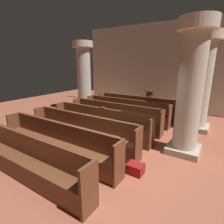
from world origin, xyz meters
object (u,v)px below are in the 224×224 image
at_px(pew_row_6, 23,156).
at_px(pew_row_3, 100,121).
at_px(hymn_book, 103,108).
at_px(pew_row_1, 125,110).
at_px(pillar_aisle_rear, 190,88).
at_px(pillar_aisle_side, 201,81).
at_px(pew_row_0, 135,105).
at_px(kneeler_box_red, 135,169).
at_px(pew_row_5, 57,140).
at_px(lectern, 149,103).
at_px(pew_row_4, 81,129).
at_px(pew_row_2, 114,115).
at_px(pillar_far_side, 84,76).

bearing_deg(pew_row_6, pew_row_3, 90.00).
relative_size(pew_row_6, hymn_book, 20.32).
relative_size(pew_row_1, pillar_aisle_rear, 1.10).
distance_m(pew_row_6, pillar_aisle_side, 6.14).
relative_size(pew_row_0, kneeler_box_red, 10.59).
xyz_separation_m(pew_row_5, pillar_aisle_side, (2.79, 4.35, 1.34)).
relative_size(pew_row_1, hymn_book, 20.32).
relative_size(pew_row_0, pillar_aisle_rear, 1.10).
relative_size(pew_row_0, pew_row_3, 1.00).
bearing_deg(pew_row_5, pew_row_0, 90.00).
distance_m(pillar_aisle_rear, kneeler_box_red, 2.51).
height_order(pew_row_1, hymn_book, hymn_book).
bearing_deg(lectern, kneeler_box_red, -71.68).
height_order(pew_row_0, pew_row_5, same).
height_order(pew_row_0, pew_row_4, same).
relative_size(pew_row_2, pillar_aisle_side, 1.10).
bearing_deg(pew_row_1, pew_row_3, -90.00).
bearing_deg(hymn_book, pew_row_6, -90.27).
bearing_deg(pew_row_5, pew_row_2, 90.00).
height_order(pew_row_6, pillar_aisle_side, pillar_aisle_side).
xyz_separation_m(pillar_far_side, kneeler_box_red, (4.81, -3.80, -1.72)).
relative_size(pew_row_5, pew_row_6, 1.00).
xyz_separation_m(pew_row_4, pillar_aisle_side, (2.79, 3.40, 1.34)).
height_order(pew_row_0, pew_row_6, same).
distance_m(hymn_book, kneeler_box_red, 2.75).
height_order(pew_row_1, pew_row_5, same).
bearing_deg(pillar_aisle_side, lectern, 148.06).
xyz_separation_m(pillar_aisle_side, lectern, (-2.52, 1.57, -1.39)).
distance_m(pew_row_6, pillar_aisle_rear, 4.38).
bearing_deg(pillar_aisle_rear, lectern, 123.73).
bearing_deg(pillar_far_side, pew_row_3, -40.89).
distance_m(pew_row_2, lectern, 3.08).
height_order(pew_row_3, kneeler_box_red, pew_row_3).
bearing_deg(pew_row_2, pillar_aisle_rear, -14.20).
distance_m(pillar_far_side, pillar_aisle_rear, 5.92).
height_order(pew_row_2, lectern, lectern).
distance_m(pillar_far_side, lectern, 3.70).
xyz_separation_m(pew_row_1, pew_row_2, (0.00, -0.95, 0.00)).
height_order(pew_row_2, pew_row_6, same).
bearing_deg(pew_row_3, hymn_book, 85.47).
distance_m(pew_row_6, pillar_far_side, 6.05).
relative_size(pillar_aisle_rear, kneeler_box_red, 9.60).
distance_m(pillar_aisle_rear, lectern, 4.74).
distance_m(pew_row_2, pillar_far_side, 3.36).
bearing_deg(hymn_book, pillar_far_side, 141.50).
height_order(pew_row_3, pillar_aisle_side, pillar_aisle_side).
relative_size(pew_row_1, pew_row_3, 1.00).
height_order(pew_row_6, kneeler_box_red, pew_row_6).
distance_m(pew_row_5, hymn_book, 2.13).
bearing_deg(pillar_far_side, pew_row_2, -27.41).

